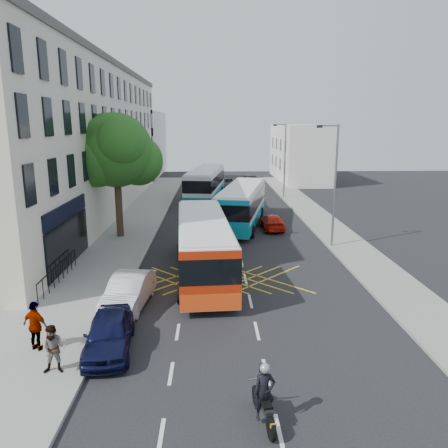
{
  "coord_description": "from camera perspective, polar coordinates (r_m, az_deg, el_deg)",
  "views": [
    {
      "loc": [
        -1.8,
        -16.18,
        8.2
      ],
      "look_at": [
        -1.05,
        9.73,
        2.2
      ],
      "focal_mm": 35.0,
      "sensor_mm": 36.0,
      "label": 1
    }
  ],
  "objects": [
    {
      "name": "terrace_main",
      "position": [
        42.49,
        -18.66,
        10.42
      ],
      "size": [
        8.3,
        45.0,
        13.5
      ],
      "color": "beige",
      "rests_on": "ground"
    },
    {
      "name": "distant_car_dark",
      "position": [
        60.21,
        3.4,
        5.79
      ],
      "size": [
        1.8,
        3.98,
        1.27
      ],
      "primitive_type": "imported",
      "rotation": [
        0.0,
        0.0,
        3.27
      ],
      "color": "black",
      "rests_on": "ground"
    },
    {
      "name": "pedestrian_near",
      "position": [
        15.86,
        -21.35,
        -15.01
      ],
      "size": [
        0.83,
        0.66,
        1.66
      ],
      "primitive_type": "imported",
      "rotation": [
        0.0,
        0.0,
        0.04
      ],
      "color": "gray",
      "rests_on": "pavement_left"
    },
    {
      "name": "terrace_far",
      "position": [
        72.29,
        -11.56,
        10.24
      ],
      "size": [
        8.0,
        20.0,
        10.0
      ],
      "primitive_type": "cube",
      "color": "silver",
      "rests_on": "ground"
    },
    {
      "name": "distant_car_grey",
      "position": [
        55.93,
        0.44,
        5.29
      ],
      "size": [
        2.43,
        4.88,
        1.33
      ],
      "primitive_type": "imported",
      "rotation": [
        0.0,
        0.0,
        0.05
      ],
      "color": "#393C40",
      "rests_on": "ground"
    },
    {
      "name": "ground",
      "position": [
        18.23,
        4.32,
        -13.74
      ],
      "size": [
        120.0,
        120.0,
        0.0
      ],
      "primitive_type": "plane",
      "color": "black",
      "rests_on": "ground"
    },
    {
      "name": "distant_car_silver",
      "position": [
        56.21,
        2.76,
        5.37
      ],
      "size": [
        2.11,
        4.39,
        1.45
      ],
      "primitive_type": "imported",
      "rotation": [
        0.0,
        0.0,
        3.05
      ],
      "color": "#B7BBBF",
      "rests_on": "ground"
    },
    {
      "name": "lamp_near",
      "position": [
        29.51,
        14.15,
        5.66
      ],
      "size": [
        1.45,
        0.15,
        8.0
      ],
      "color": "slate",
      "rests_on": "pavement_right"
    },
    {
      "name": "building_right",
      "position": [
        65.58,
        9.73,
        9.18
      ],
      "size": [
        6.0,
        18.0,
        8.0
      ],
      "primitive_type": "cube",
      "color": "silver",
      "rests_on": "ground"
    },
    {
      "name": "railings",
      "position": [
        24.08,
        -20.83,
        -5.95
      ],
      "size": [
        0.08,
        5.6,
        1.14
      ],
      "primitive_type": null,
      "color": "black",
      "rests_on": "pavement_left"
    },
    {
      "name": "motorbike",
      "position": [
        13.02,
        5.26,
        -21.33
      ],
      "size": [
        0.72,
        2.06,
        1.83
      ],
      "rotation": [
        0.0,
        0.0,
        0.17
      ],
      "color": "black",
      "rests_on": "ground"
    },
    {
      "name": "bus_near",
      "position": [
        23.84,
        -2.71,
        -2.82
      ],
      "size": [
        3.47,
        11.61,
        3.22
      ],
      "rotation": [
        0.0,
        0.0,
        0.07
      ],
      "color": "silver",
      "rests_on": "ground"
    },
    {
      "name": "pavement_right",
      "position": [
        33.54,
        14.5,
        -1.41
      ],
      "size": [
        3.0,
        70.0,
        0.15
      ],
      "primitive_type": "cube",
      "color": "gray",
      "rests_on": "ground"
    },
    {
      "name": "bus_mid",
      "position": [
        35.56,
        2.35,
        2.51
      ],
      "size": [
        5.0,
        11.86,
        3.25
      ],
      "rotation": [
        0.0,
        0.0,
        -0.21
      ],
      "color": "silver",
      "rests_on": "ground"
    },
    {
      "name": "red_hatchback",
      "position": [
        34.7,
        6.26,
        0.28
      ],
      "size": [
        1.8,
        4.12,
        1.18
      ],
      "primitive_type": "imported",
      "rotation": [
        0.0,
        0.0,
        3.18
      ],
      "color": "red",
      "rests_on": "ground"
    },
    {
      "name": "lamp_far",
      "position": [
        48.97,
        7.84,
        8.72
      ],
      "size": [
        1.45,
        0.15,
        8.0
      ],
      "color": "slate",
      "rests_on": "pavement_right"
    },
    {
      "name": "parked_car_blue",
      "position": [
        17.03,
        -14.79,
        -13.59
      ],
      "size": [
        2.05,
        4.23,
        1.39
      ],
      "primitive_type": "imported",
      "rotation": [
        0.0,
        0.0,
        0.1
      ],
      "color": "black",
      "rests_on": "ground"
    },
    {
      "name": "pavement_left",
      "position": [
        32.91,
        -13.35,
        -1.62
      ],
      "size": [
        5.0,
        70.0,
        0.15
      ],
      "primitive_type": "cube",
      "color": "gray",
      "rests_on": "ground"
    },
    {
      "name": "bus_far",
      "position": [
        47.61,
        -2.42,
        5.3
      ],
      "size": [
        4.36,
        12.43,
        3.42
      ],
      "rotation": [
        0.0,
        0.0,
        -0.13
      ],
      "color": "silver",
      "rests_on": "ground"
    },
    {
      "name": "street_tree",
      "position": [
        31.92,
        -13.97,
        9.23
      ],
      "size": [
        6.3,
        5.7,
        8.8
      ],
      "color": "#382619",
      "rests_on": "pavement_left"
    },
    {
      "name": "pedestrian_far",
      "position": [
        17.51,
        -23.38,
        -12.12
      ],
      "size": [
        1.18,
        0.84,
        1.85
      ],
      "primitive_type": "imported",
      "rotation": [
        0.0,
        0.0,
        2.74
      ],
      "color": "gray",
      "rests_on": "pavement_left"
    },
    {
      "name": "parked_car_silver",
      "position": [
        20.52,
        -12.35,
        -8.62
      ],
      "size": [
        2.02,
        4.61,
        1.47
      ],
      "primitive_type": "imported",
      "rotation": [
        0.0,
        0.0,
        -0.11
      ],
      "color": "#B3B5BB",
      "rests_on": "ground"
    }
  ]
}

